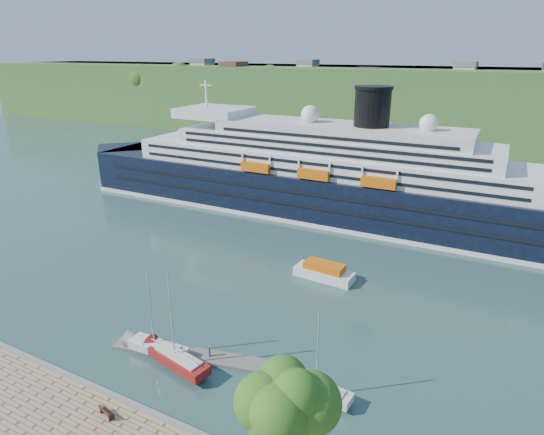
{
  "coord_description": "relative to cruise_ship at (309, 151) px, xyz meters",
  "views": [
    {
      "loc": [
        25.59,
        -22.01,
        29.42
      ],
      "look_at": [
        -1.55,
        30.0,
        7.86
      ],
      "focal_mm": 30.0,
      "sensor_mm": 36.0,
      "label": 1
    }
  ],
  "objects": [
    {
      "name": "sailboat_white_far",
      "position": [
        21.12,
        -46.05,
        -7.88
      ],
      "size": [
        6.55,
        2.32,
        8.29
      ],
      "primitive_type": null,
      "rotation": [
        0.0,
        0.0,
        -0.08
      ],
      "color": "silver",
      "rests_on": "ground"
    },
    {
      "name": "sailboat_red",
      "position": [
        7.37,
        -48.79,
        -7.0
      ],
      "size": [
        8.05,
        3.62,
        10.05
      ],
      "primitive_type": null,
      "rotation": [
        0.0,
        0.0,
        -0.19
      ],
      "color": "maroon",
      "rests_on": "ground"
    },
    {
      "name": "quay_coping",
      "position": [
        6.86,
        -55.34,
        -10.87
      ],
      "size": [
        220.0,
        0.5,
        0.3
      ],
      "primitive_type": "cube",
      "color": "slate",
      "rests_on": "promenade"
    },
    {
      "name": "sailboat_white_near",
      "position": [
        4.19,
        -48.07,
        -7.43
      ],
      "size": [
        7.17,
        2.19,
        9.19
      ],
      "primitive_type": null,
      "rotation": [
        0.0,
        0.0,
        0.03
      ],
      "color": "silver",
      "rests_on": "ground"
    },
    {
      "name": "floating_pontoon",
      "position": [
        7.26,
        -46.57,
        -11.83
      ],
      "size": [
        17.24,
        6.0,
        0.38
      ],
      "primitive_type": null,
      "rotation": [
        0.0,
        0.0,
        0.23
      ],
      "color": "gray",
      "rests_on": "ground"
    },
    {
      "name": "tender_launch",
      "position": [
        12.98,
        -24.41,
        -10.88
      ],
      "size": [
        8.43,
        3.33,
        2.29
      ],
      "primitive_type": null,
      "rotation": [
        0.0,
        0.0,
        -0.06
      ],
      "color": "#D75F0C",
      "rests_on": "ground"
    },
    {
      "name": "far_hillside",
      "position": [
        6.86,
        89.86,
        -0.02
      ],
      "size": [
        400.0,
        50.0,
        24.0
      ],
      "primitive_type": "cube",
      "color": "#315622",
      "rests_on": "ground"
    },
    {
      "name": "cruise_ship",
      "position": [
        0.0,
        0.0,
        0.0
      ],
      "size": [
        107.21,
        16.54,
        24.04
      ],
      "primitive_type": null,
      "rotation": [
        0.0,
        0.0,
        0.01
      ],
      "color": "black",
      "rests_on": "ground"
    },
    {
      "name": "promenade_tree",
      "position": [
        22.6,
        -56.64,
        -5.4
      ],
      "size": [
        6.78,
        6.78,
        11.24
      ],
      "primitive_type": null,
      "color": "#335D18",
      "rests_on": "promenade"
    },
    {
      "name": "ground",
      "position": [
        6.86,
        -55.14,
        -12.02
      ],
      "size": [
        400.0,
        400.0,
        0.0
      ],
      "primitive_type": "plane",
      "color": "#294945",
      "rests_on": "ground"
    },
    {
      "name": "park_bench",
      "position": [
        6.65,
        -57.2,
        -10.52
      ],
      "size": [
        1.68,
        0.99,
        1.01
      ],
      "primitive_type": null,
      "rotation": [
        0.0,
        0.0,
        -0.23
      ],
      "color": "#4E2416",
      "rests_on": "promenade"
    }
  ]
}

